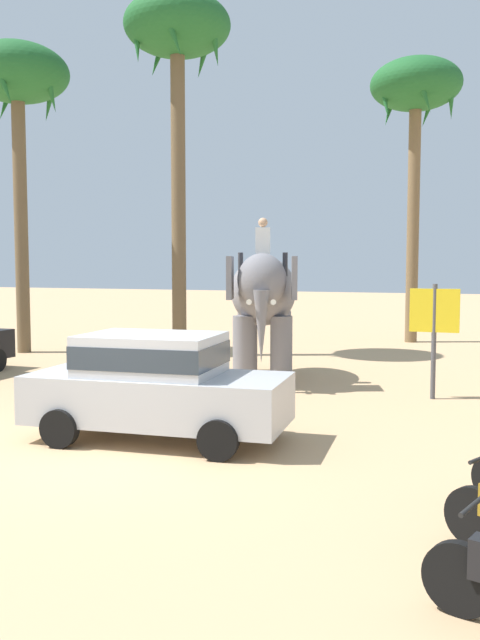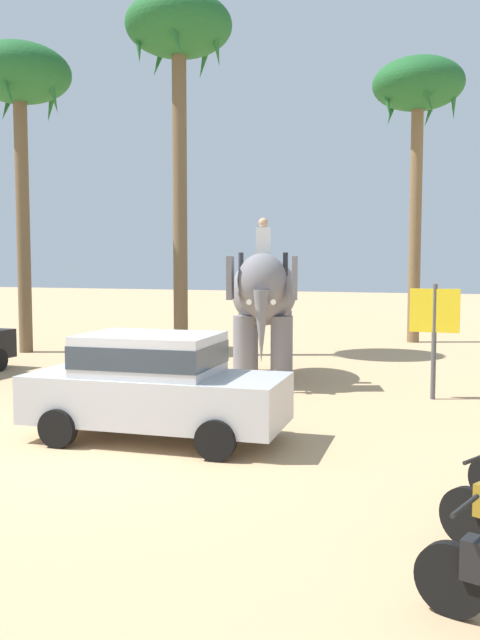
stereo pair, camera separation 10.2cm
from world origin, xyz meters
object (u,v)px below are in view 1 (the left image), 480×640
Objects in this scene: palm_tree_near_hut at (17,84)px; palm_tree_left_of_road at (416,95)px; car_sedan_foreground at (156,382)px; elephant_with_mahout at (263,298)px; signboard_yellow at (434,318)px; palm_tree_behind_elephant at (177,41)px.

palm_tree_near_hut is 13.44m from palm_tree_left_of_road.
elephant_with_mahout reaches higher than car_sedan_foreground.
palm_tree_left_of_road is 12.82m from signboard_yellow.
palm_tree_left_of_road reaches higher than palm_tree_near_hut.
palm_tree_behind_elephant is 11.92m from signboard_yellow.
signboard_yellow is (3.80, 5.02, 0.76)m from car_sedan_foreground.
palm_tree_behind_elephant is (-3.85, 3.18, 7.47)m from elephant_with_mahout.
elephant_with_mahout is 1.67× the size of signboard_yellow.
elephant_with_mahout is 0.40× the size of palm_tree_left_of_road.
elephant_with_mahout is 0.42× the size of palm_tree_near_hut.
palm_tree_left_of_road reaches higher than car_sedan_foreground.
elephant_with_mahout reaches higher than signboard_yellow.
elephant_with_mahout is 8.98m from palm_tree_behind_elephant.
car_sedan_foreground is at bearing -97.52° from palm_tree_left_of_road.
palm_tree_behind_elephant reaches higher than car_sedan_foreground.
palm_tree_left_of_road is at bearing 33.67° from palm_tree_near_hut.
palm_tree_left_of_road is at bearing 99.40° from signboard_yellow.
palm_tree_near_hut is at bearing -146.33° from palm_tree_left_of_road.
elephant_with_mahout is at bearing 93.00° from car_sedan_foreground.
elephant_with_mahout is 11.88m from palm_tree_left_of_road.
car_sedan_foreground is at bearing -87.00° from elephant_with_mahout.
palm_tree_behind_elephant reaches higher than signboard_yellow.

